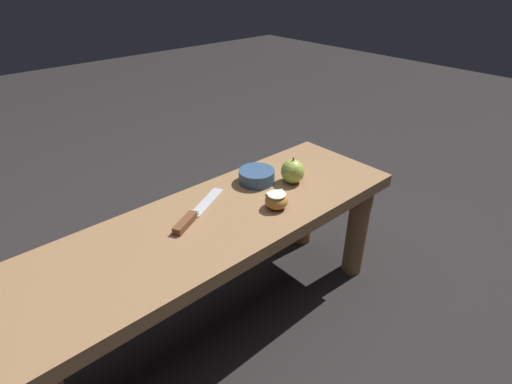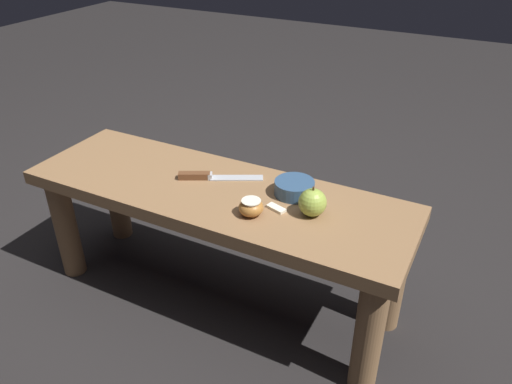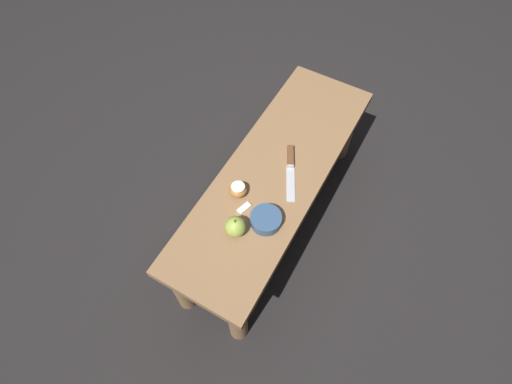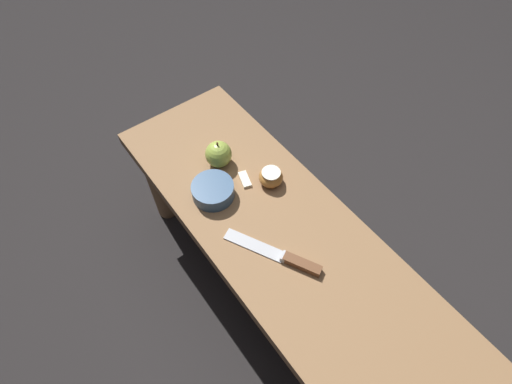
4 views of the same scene
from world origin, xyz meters
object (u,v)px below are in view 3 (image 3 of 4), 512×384
at_px(apple_whole, 236,227).
at_px(apple_cut, 238,189).
at_px(knife, 290,164).
at_px(bowl, 266,220).
at_px(wooden_bench, 274,183).

xyz_separation_m(apple_whole, apple_cut, (-0.14, -0.08, -0.01)).
distance_m(knife, bowl, 0.27).
relative_size(wooden_bench, apple_whole, 13.65).
bearing_deg(wooden_bench, apple_cut, -25.36).
bearing_deg(apple_whole, wooden_bench, -179.24).
relative_size(apple_cut, bowl, 0.59).
height_order(apple_cut, bowl, apple_cut).
height_order(knife, apple_whole, apple_whole).
distance_m(wooden_bench, bowl, 0.25).
height_order(apple_whole, bowl, apple_whole).
xyz_separation_m(apple_cut, bowl, (0.06, 0.15, -0.00)).
distance_m(knife, apple_cut, 0.24).
xyz_separation_m(wooden_bench, apple_cut, (0.16, -0.07, 0.11)).
relative_size(apple_whole, bowl, 0.75).
xyz_separation_m(knife, apple_whole, (0.35, -0.04, 0.03)).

